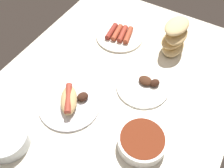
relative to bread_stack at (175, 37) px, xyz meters
The scene contains 7 objects.
ground_plane 37.11cm from the bread_stack, 18.64° to the right, with size 120.00×90.00×3.00cm, color silver.
bread_stack is the anchor object (origin of this frame).
bowl_chili 48.71cm from the bread_stack, 10.03° to the left, with size 16.18×16.18×5.24cm.
plate_sausages 25.24cm from the bread_stack, 78.50° to the right, with size 21.76×21.76×3.45cm.
bowl_coleslaw 76.20cm from the bread_stack, 23.58° to the right, with size 14.97×14.97×15.45cm.
plate_grilled_meat 26.30cm from the bread_stack, ahead, with size 20.79×20.79×3.61cm.
plate_hotdog_assembled 51.78cm from the bread_stack, 24.73° to the right, with size 23.15×23.15×5.61cm.
Camera 1 is at (48.63, 29.22, 79.55)cm, focal length 40.27 mm.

